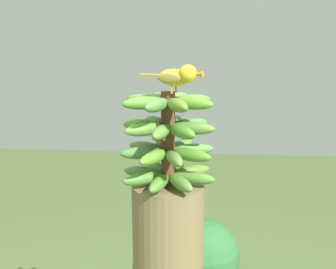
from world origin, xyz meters
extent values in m
cylinder|color=brown|center=(0.00, 0.00, 1.14)|extent=(0.04, 0.04, 0.26)
ellipsoid|color=#4F8430|center=(0.02, 0.07, 1.04)|extent=(0.06, 0.13, 0.03)
ellipsoid|color=olive|center=(-0.04, 0.06, 1.04)|extent=(0.09, 0.12, 0.03)
ellipsoid|color=#538636|center=(-0.07, 0.02, 1.04)|extent=(0.13, 0.06, 0.03)
ellipsoid|color=#538E2F|center=(-0.06, -0.04, 1.04)|extent=(0.12, 0.09, 0.03)
ellipsoid|color=#517A39|center=(-0.02, -0.07, 1.04)|extent=(0.06, 0.13, 0.03)
ellipsoid|color=#508232|center=(0.04, -0.06, 1.04)|extent=(0.09, 0.12, 0.03)
ellipsoid|color=#4F842F|center=(0.07, -0.02, 1.04)|extent=(0.13, 0.06, 0.03)
ellipsoid|color=#5A8638|center=(0.06, 0.04, 1.04)|extent=(0.12, 0.09, 0.03)
ellipsoid|color=#578436|center=(-0.06, 0.03, 1.11)|extent=(0.13, 0.09, 0.03)
ellipsoid|color=#517B33|center=(-0.07, -0.02, 1.11)|extent=(0.13, 0.07, 0.03)
ellipsoid|color=#4F7B31|center=(-0.03, -0.06, 1.11)|extent=(0.09, 0.13, 0.03)
ellipsoid|color=#4D7C3B|center=(0.02, -0.07, 1.11)|extent=(0.07, 0.13, 0.03)
ellipsoid|color=#5E8E2E|center=(0.06, -0.03, 1.11)|extent=(0.13, 0.09, 0.03)
ellipsoid|color=#598138|center=(0.07, 0.02, 1.11)|extent=(0.13, 0.07, 0.03)
ellipsoid|color=#51872B|center=(0.03, 0.06, 1.11)|extent=(0.09, 0.13, 0.03)
ellipsoid|color=#53893A|center=(-0.02, 0.07, 1.11)|extent=(0.07, 0.13, 0.03)
ellipsoid|color=#548D3C|center=(-0.06, -0.04, 1.18)|extent=(0.12, 0.10, 0.03)
ellipsoid|color=#4C8D2A|center=(-0.01, -0.07, 1.18)|extent=(0.06, 0.13, 0.03)
ellipsoid|color=#578736|center=(0.04, -0.06, 1.18)|extent=(0.10, 0.12, 0.03)
ellipsoid|color=#588932|center=(0.07, -0.01, 1.18)|extent=(0.13, 0.06, 0.03)
ellipsoid|color=#4D872D|center=(0.06, 0.04, 1.18)|extent=(0.12, 0.10, 0.03)
ellipsoid|color=#577D33|center=(0.01, 0.07, 1.18)|extent=(0.06, 0.13, 0.03)
ellipsoid|color=#4B7F3A|center=(-0.04, 0.06, 1.18)|extent=(0.10, 0.12, 0.03)
ellipsoid|color=olive|center=(-0.07, 0.01, 1.18)|extent=(0.13, 0.06, 0.03)
ellipsoid|color=#4C7F3A|center=(0.06, -0.02, 1.25)|extent=(0.13, 0.07, 0.03)
ellipsoid|color=olive|center=(0.06, 0.03, 1.25)|extent=(0.13, 0.08, 0.03)
ellipsoid|color=#588E2C|center=(0.02, 0.06, 1.25)|extent=(0.07, 0.13, 0.03)
ellipsoid|color=#537B31|center=(-0.03, 0.06, 1.25)|extent=(0.08, 0.13, 0.03)
ellipsoid|color=#518939|center=(-0.06, 0.02, 1.25)|extent=(0.13, 0.07, 0.03)
ellipsoid|color=#5A7D3C|center=(-0.06, -0.03, 1.25)|extent=(0.13, 0.08, 0.03)
ellipsoid|color=#597F38|center=(-0.02, -0.06, 1.25)|extent=(0.07, 0.13, 0.03)
ellipsoid|color=#4F8C2D|center=(0.03, -0.06, 1.25)|extent=(0.08, 0.13, 0.03)
cone|color=#4C2D1E|center=(-0.04, 0.00, 1.11)|extent=(0.04, 0.04, 0.06)
cone|color=#4C2D1E|center=(0.03, -0.02, 1.18)|extent=(0.04, 0.04, 0.06)
cylinder|color=#C68933|center=(0.04, 0.01, 1.28)|extent=(0.01, 0.00, 0.02)
cylinder|color=#C68933|center=(0.02, 0.02, 1.28)|extent=(0.00, 0.00, 0.02)
ellipsoid|color=gold|center=(0.03, 0.02, 1.32)|extent=(0.07, 0.10, 0.04)
ellipsoid|color=olive|center=(0.05, 0.01, 1.32)|extent=(0.03, 0.07, 0.03)
ellipsoid|color=olive|center=(0.01, 0.02, 1.32)|extent=(0.03, 0.07, 0.03)
cube|color=olive|center=(0.00, -0.05, 1.32)|extent=(0.04, 0.06, 0.01)
sphere|color=gold|center=(0.04, 0.05, 1.33)|extent=(0.05, 0.05, 0.05)
sphere|color=black|center=(0.03, 0.07, 1.33)|extent=(0.01, 0.01, 0.01)
cone|color=orange|center=(0.06, 0.08, 1.33)|extent=(0.02, 0.03, 0.02)
sphere|color=#2D6633|center=(-0.99, 0.11, 0.24)|extent=(0.41, 0.41, 0.41)
camera|label=1|loc=(1.09, 0.10, 1.41)|focal=43.81mm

